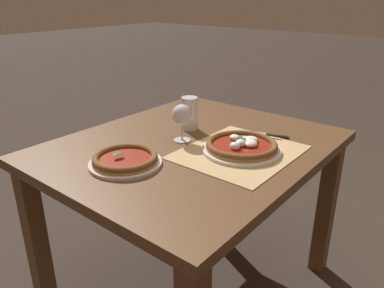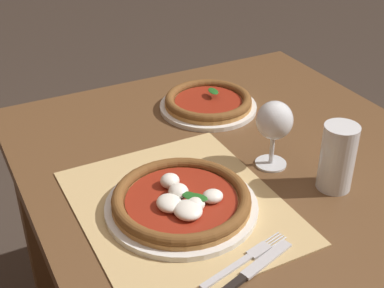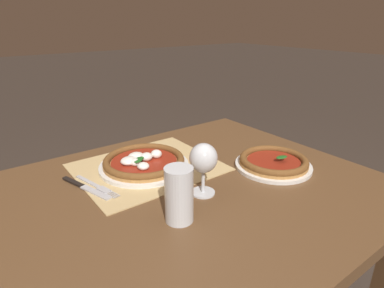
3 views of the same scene
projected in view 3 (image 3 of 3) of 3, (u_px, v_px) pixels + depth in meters
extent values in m
cube|color=brown|center=(191.00, 193.00, 0.98)|extent=(1.13, 0.94, 0.04)
cube|color=brown|center=(222.00, 193.00, 1.70)|extent=(0.07, 0.07, 0.70)
cube|color=brown|center=(8.00, 280.00, 1.14)|extent=(0.07, 0.07, 0.70)
cube|color=tan|center=(148.00, 167.00, 1.10)|extent=(0.46, 0.39, 0.00)
cylinder|color=silver|center=(144.00, 166.00, 1.09)|extent=(0.30, 0.30, 0.01)
cylinder|color=#B77F42|center=(144.00, 163.00, 1.08)|extent=(0.27, 0.27, 0.01)
torus|color=brown|center=(144.00, 160.00, 1.08)|extent=(0.27, 0.27, 0.02)
cylinder|color=maroon|center=(144.00, 161.00, 1.08)|extent=(0.22, 0.22, 0.00)
ellipsoid|color=white|center=(146.00, 157.00, 1.08)|extent=(0.04, 0.04, 0.03)
ellipsoid|color=white|center=(136.00, 156.00, 1.09)|extent=(0.06, 0.05, 0.02)
ellipsoid|color=white|center=(143.00, 166.00, 1.02)|extent=(0.04, 0.04, 0.02)
ellipsoid|color=white|center=(135.00, 162.00, 1.05)|extent=(0.04, 0.04, 0.02)
ellipsoid|color=white|center=(156.00, 154.00, 1.10)|extent=(0.04, 0.04, 0.03)
ellipsoid|color=white|center=(129.00, 161.00, 1.06)|extent=(0.06, 0.05, 0.02)
ellipsoid|color=#1E5B1E|center=(139.00, 159.00, 1.05)|extent=(0.05, 0.04, 0.00)
ellipsoid|color=#1E5B1E|center=(138.00, 160.00, 1.04)|extent=(0.05, 0.05, 0.00)
cylinder|color=silver|center=(273.00, 166.00, 1.10)|extent=(0.26, 0.26, 0.01)
cylinder|color=#B77F42|center=(273.00, 163.00, 1.09)|extent=(0.23, 0.23, 0.01)
torus|color=brown|center=(274.00, 160.00, 1.09)|extent=(0.23, 0.23, 0.02)
cylinder|color=maroon|center=(274.00, 161.00, 1.09)|extent=(0.18, 0.18, 0.00)
ellipsoid|color=#1E5B1E|center=(282.00, 157.00, 1.07)|extent=(0.05, 0.03, 0.00)
cylinder|color=silver|center=(203.00, 192.00, 0.93)|extent=(0.07, 0.07, 0.00)
cylinder|color=silver|center=(203.00, 182.00, 0.92)|extent=(0.01, 0.01, 0.06)
ellipsoid|color=silver|center=(203.00, 158.00, 0.89)|extent=(0.08, 0.08, 0.08)
ellipsoid|color=#AD5B14|center=(203.00, 161.00, 0.90)|extent=(0.07, 0.07, 0.05)
cylinder|color=silver|center=(179.00, 195.00, 0.79)|extent=(0.07, 0.07, 0.15)
cylinder|color=black|center=(179.00, 200.00, 0.79)|extent=(0.07, 0.07, 0.12)
cylinder|color=silver|center=(179.00, 176.00, 0.77)|extent=(0.07, 0.07, 0.02)
cube|color=#B7B7BC|center=(88.00, 182.00, 0.99)|extent=(0.04, 0.11, 0.00)
cube|color=#B7B7BC|center=(104.00, 190.00, 0.94)|extent=(0.03, 0.05, 0.00)
cylinder|color=#B7B7BC|center=(110.00, 196.00, 0.91)|extent=(0.01, 0.04, 0.00)
cylinder|color=#B7B7BC|center=(112.00, 195.00, 0.92)|extent=(0.01, 0.04, 0.00)
cylinder|color=#B7B7BC|center=(114.00, 194.00, 0.92)|extent=(0.01, 0.04, 0.00)
cylinder|color=#B7B7BC|center=(115.00, 193.00, 0.92)|extent=(0.01, 0.04, 0.00)
cube|color=black|center=(73.00, 182.00, 0.99)|extent=(0.04, 0.09, 0.01)
cube|color=#B7B7BC|center=(96.00, 192.00, 0.93)|extent=(0.05, 0.12, 0.00)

